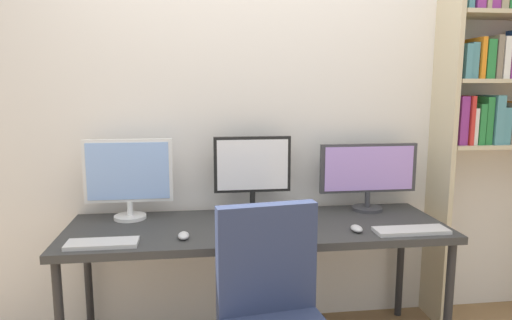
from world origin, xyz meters
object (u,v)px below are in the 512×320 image
object	(u,v)px
monitor_right	(368,172)
mouse_right_side	(184,236)
desk	(257,234)
bookshelf	(503,86)
keyboard_center	(263,237)
monitor_center	(252,171)
mouse_left_side	(357,229)
monitor_left	(128,176)
keyboard_right	(411,230)
keyboard_left	(102,243)

from	to	relation	value
monitor_right	mouse_right_side	distance (m)	1.18
desk	bookshelf	size ratio (longest dim) A/B	0.92
monitor_right	mouse_right_side	bearing A→B (deg)	-160.24
bookshelf	monitor_right	xyz separation A→B (m)	(-0.84, -0.02, -0.51)
keyboard_center	bookshelf	bearing A→B (deg)	16.57
monitor_center	monitor_right	size ratio (longest dim) A/B	0.78
monitor_right	mouse_left_side	bearing A→B (deg)	-117.51
monitor_right	monitor_left	bearing A→B (deg)	180.00
keyboard_center	monitor_center	bearing A→B (deg)	90.00
keyboard_right	bookshelf	bearing A→B (deg)	30.74
monitor_center	mouse_right_side	distance (m)	0.61
desk	mouse_right_side	world-z (taller)	mouse_right_side
monitor_left	bookshelf	bearing A→B (deg)	0.44
desk	monitor_center	distance (m)	0.38
mouse_right_side	keyboard_right	bearing A→B (deg)	-2.43
keyboard_left	mouse_right_side	world-z (taller)	mouse_right_side
keyboard_center	mouse_left_side	size ratio (longest dim) A/B	3.75
monitor_right	mouse_left_side	world-z (taller)	monitor_right
monitor_left	mouse_right_side	xyz separation A→B (m)	(0.31, -0.39, -0.23)
monitor_left	monitor_center	world-z (taller)	monitor_center
keyboard_right	mouse_right_side	bearing A→B (deg)	177.57
bookshelf	keyboard_left	size ratio (longest dim) A/B	6.63
keyboard_center	keyboard_left	bearing A→B (deg)	180.00
keyboard_left	monitor_center	bearing A→B (deg)	29.81
mouse_right_side	bookshelf	bearing A→B (deg)	11.96
desk	bookshelf	bearing A→B (deg)	8.45
monitor_center	keyboard_right	bearing A→B (deg)	-29.81
monitor_center	mouse_left_side	bearing A→B (deg)	-38.29
keyboard_right	monitor_center	bearing A→B (deg)	150.19
mouse_right_side	monitor_right	bearing A→B (deg)	19.76
bookshelf	keyboard_center	size ratio (longest dim) A/B	6.14
monitor_right	keyboard_center	distance (m)	0.86
keyboard_right	mouse_right_side	size ratio (longest dim) A/B	3.97
desk	keyboard_right	distance (m)	0.81
monitor_right	keyboard_left	world-z (taller)	monitor_right
desk	monitor_right	bearing A→B (deg)	16.83
desk	keyboard_center	distance (m)	0.24
keyboard_left	mouse_right_side	xyz separation A→B (m)	(0.38, 0.05, 0.01)
mouse_right_side	monitor_left	bearing A→B (deg)	128.32
monitor_center	monitor_right	xyz separation A→B (m)	(0.70, 0.00, -0.03)
bookshelf	keyboard_right	size ratio (longest dim) A/B	5.80
desk	monitor_left	world-z (taller)	monitor_left
mouse_right_side	keyboard_left	bearing A→B (deg)	-172.60
desk	keyboard_center	bearing A→B (deg)	-90.00
monitor_right	monitor_center	bearing A→B (deg)	-180.00
desk	monitor_left	bearing A→B (deg)	163.17
monitor_right	bookshelf	bearing A→B (deg)	1.16
keyboard_right	mouse_right_side	xyz separation A→B (m)	(-1.16, 0.05, 0.01)
desk	keyboard_center	world-z (taller)	keyboard_center
keyboard_right	mouse_left_side	world-z (taller)	mouse_left_side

